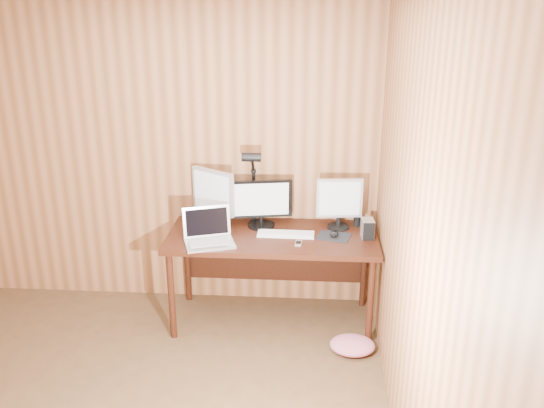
# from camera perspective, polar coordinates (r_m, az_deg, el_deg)

# --- Properties ---
(room_shell) EXTENTS (4.00, 4.00, 4.00)m
(room_shell) POSITION_cam_1_polar(r_m,az_deg,el_deg) (2.96, -20.60, -5.95)
(room_shell) COLOR #50361E
(room_shell) RESTS_ON ground
(desk) EXTENTS (1.60, 0.70, 0.75)m
(desk) POSITION_cam_1_polar(r_m,az_deg,el_deg) (4.52, 0.11, -4.13)
(desk) COLOR black
(desk) RESTS_ON floor
(monitor_center) EXTENTS (0.48, 0.21, 0.38)m
(monitor_center) POSITION_cam_1_polar(r_m,az_deg,el_deg) (4.49, -1.09, 0.09)
(monitor_center) COLOR black
(monitor_center) RESTS_ON desk
(monitor_left) EXTENTS (0.36, 0.25, 0.45)m
(monitor_left) POSITION_cam_1_polar(r_m,az_deg,el_deg) (4.53, -5.84, 0.84)
(monitor_left) COLOR black
(monitor_left) RESTS_ON desk
(monitor_right) EXTENTS (0.36, 0.17, 0.41)m
(monitor_right) POSITION_cam_1_polar(r_m,az_deg,el_deg) (4.48, 6.68, 0.18)
(monitor_right) COLOR black
(monitor_right) RESTS_ON desk
(laptop) EXTENTS (0.42, 0.37, 0.25)m
(laptop) POSITION_cam_1_polar(r_m,az_deg,el_deg) (4.28, -6.31, -2.99)
(laptop) COLOR silver
(laptop) RESTS_ON desk
(keyboard) EXTENTS (0.43, 0.14, 0.02)m
(keyboard) POSITION_cam_1_polar(r_m,az_deg,el_deg) (4.39, 1.38, -2.98)
(keyboard) COLOR white
(keyboard) RESTS_ON desk
(mousepad) EXTENTS (0.28, 0.25, 0.00)m
(mousepad) POSITION_cam_1_polar(r_m,az_deg,el_deg) (4.40, 6.15, -3.21)
(mousepad) COLOR black
(mousepad) RESTS_ON desk
(mouse) EXTENTS (0.08, 0.11, 0.04)m
(mouse) POSITION_cam_1_polar(r_m,az_deg,el_deg) (4.39, 6.16, -2.97)
(mouse) COLOR black
(mouse) RESTS_ON mousepad
(hard_drive) EXTENTS (0.10, 0.14, 0.14)m
(hard_drive) POSITION_cam_1_polar(r_m,az_deg,el_deg) (4.39, 9.44, -2.42)
(hard_drive) COLOR silver
(hard_drive) RESTS_ON desk
(phone) EXTENTS (0.05, 0.10, 0.01)m
(phone) POSITION_cam_1_polar(r_m,az_deg,el_deg) (4.25, 2.64, -3.89)
(phone) COLOR silver
(phone) RESTS_ON desk
(speaker) EXTENTS (0.05, 0.05, 0.13)m
(speaker) POSITION_cam_1_polar(r_m,az_deg,el_deg) (4.59, 8.44, -1.40)
(speaker) COLOR black
(speaker) RESTS_ON desk
(desk_lamp) EXTENTS (0.15, 0.21, 0.64)m
(desk_lamp) POSITION_cam_1_polar(r_m,az_deg,el_deg) (4.49, -1.94, 2.79)
(desk_lamp) COLOR black
(desk_lamp) RESTS_ON desk
(fabric_pile) EXTENTS (0.34, 0.28, 0.11)m
(fabric_pile) POSITION_cam_1_polar(r_m,az_deg,el_deg) (4.39, 7.96, -13.69)
(fabric_pile) COLOR #C76074
(fabric_pile) RESTS_ON floor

